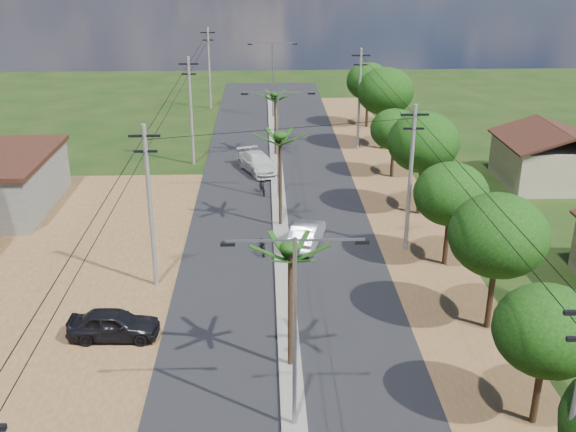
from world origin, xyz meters
name	(u,v)px	position (x,y,z in m)	size (l,w,h in m)	color
ground	(294,427)	(0.00, 0.00, 0.00)	(160.00, 160.00, 0.00)	black
road	(283,259)	(0.00, 15.00, 0.02)	(12.00, 110.00, 0.04)	black
median	(281,237)	(0.00, 18.00, 0.09)	(1.00, 90.00, 0.18)	#605E56
dirt_shoulder_east	(425,257)	(8.50, 15.00, 0.01)	(5.00, 90.00, 0.03)	brown
house_east_far	(550,154)	(21.00, 28.00, 2.39)	(7.60, 7.50, 4.60)	#9B8969
tree_east_b	(547,331)	(9.30, 0.00, 4.11)	(4.00, 4.00, 5.83)	black
tree_east_c	(498,236)	(9.70, 7.00, 4.86)	(4.60, 4.60, 6.83)	black
tree_east_d	(451,194)	(9.40, 14.00, 4.34)	(4.20, 4.20, 6.13)	black
tree_east_e	(423,142)	(9.60, 22.00, 5.09)	(4.80, 4.80, 7.14)	black
tree_east_f	(394,129)	(9.20, 30.00, 3.89)	(3.80, 3.80, 5.52)	black
tree_east_g	(385,92)	(9.80, 38.00, 5.24)	(5.00, 5.00, 7.38)	black
tree_east_h	(368,81)	(9.50, 46.00, 4.64)	(4.40, 4.40, 6.52)	black
palm_median_near	(290,253)	(0.00, 4.00, 5.54)	(2.00, 2.00, 6.15)	black
palm_median_mid	(280,140)	(0.00, 20.00, 5.90)	(2.00, 2.00, 6.55)	black
palm_median_far	(275,97)	(0.00, 36.00, 5.26)	(2.00, 2.00, 5.85)	black
streetlight_near	(295,320)	(0.00, 0.00, 4.79)	(5.10, 0.18, 8.00)	gray
streetlight_mid	(278,136)	(0.00, 25.00, 4.79)	(5.10, 0.18, 8.00)	gray
streetlight_far	(273,74)	(0.00, 50.00, 4.79)	(5.10, 0.18, 8.00)	gray
utility_pole_w_b	(150,204)	(-7.00, 12.00, 4.76)	(1.60, 0.24, 9.00)	#605E56
utility_pole_w_c	(191,109)	(-7.00, 34.00, 4.76)	(1.60, 0.24, 9.00)	#605E56
utility_pole_w_d	(209,66)	(-7.00, 55.00, 4.76)	(1.60, 0.24, 9.00)	#605E56
utility_pole_e_a	(572,426)	(7.50, -6.00, 4.76)	(1.60, 0.24, 9.00)	#605E56
utility_pole_e_b	(410,176)	(7.50, 16.00, 4.76)	(1.60, 0.24, 9.00)	#605E56
utility_pole_e_c	(359,97)	(7.50, 38.00, 4.76)	(1.60, 0.24, 9.00)	#605E56
car_silver_mid	(306,235)	(1.50, 16.87, 0.74)	(1.56, 4.48, 1.47)	#A8ACB0
car_white_far	(258,163)	(-1.50, 31.50, 0.77)	(2.16, 5.32, 1.54)	#B3B3AE
car_parked_dark	(114,325)	(-8.18, 6.67, 0.73)	(1.72, 4.26, 1.45)	black
moto_rider_west_a	(262,245)	(-1.20, 15.93, 0.51)	(0.68, 1.95, 1.03)	black
moto_rider_west_b	(262,187)	(-1.20, 26.32, 0.55)	(0.52, 1.84, 1.11)	black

